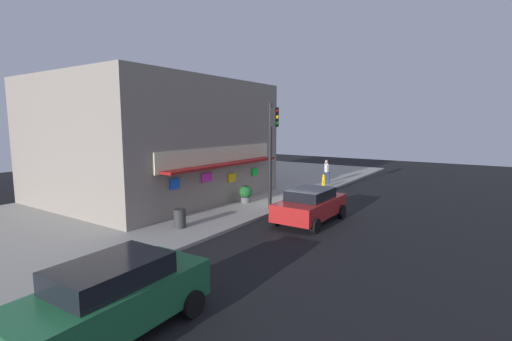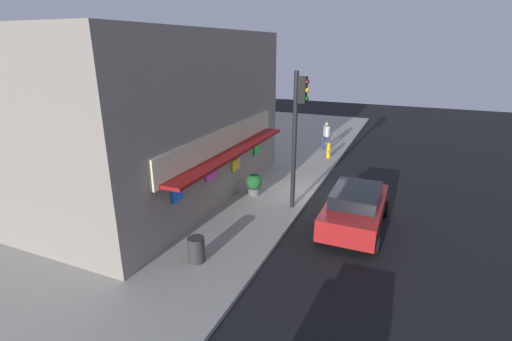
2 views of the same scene
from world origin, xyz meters
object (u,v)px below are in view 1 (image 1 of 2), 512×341
Objects in this scene: traffic_light at (272,143)px; trash_can at (180,218)px; pedestrian at (326,170)px; fire_hydrant at (324,181)px; parked_car_green at (112,298)px; potted_plant_by_doorway at (246,193)px; parked_car_red at (310,205)px.

traffic_light reaches higher than trash_can.
traffic_light is 6.01m from trash_can.
trash_can is 14.06m from pedestrian.
parked_car_green is (-18.56, -3.20, 0.28)m from fire_hydrant.
trash_can is 0.83× the size of potted_plant_by_doorway.
potted_plant_by_doorway is 12.77m from parked_car_green.
pedestrian is 1.79× the size of potted_plant_by_doorway.
pedestrian is 8.61m from potted_plant_by_doorway.
parked_car_green is at bearing -157.29° from potted_plant_by_doorway.
traffic_light is 9.44m from pedestrian.
trash_can is at bearing -174.72° from potted_plant_by_doorway.
pedestrian is (14.04, -0.64, 0.55)m from trash_can.
trash_can is 0.46× the size of pedestrian.
pedestrian reaches higher than parked_car_red.
potted_plant_by_doorway is at bearing 74.82° from traffic_light.
fire_hydrant is (7.33, 0.30, -2.98)m from traffic_light.
trash_can is at bearing 163.01° from traffic_light.
parked_car_green reaches higher than trash_can.
fire_hydrant is 18.84m from parked_car_green.
potted_plant_by_doorway is (5.51, 0.51, 0.12)m from trash_can.
trash_can is (-4.96, 1.52, -3.02)m from traffic_light.
potted_plant_by_doorway is at bearing 75.43° from parked_car_red.
trash_can is (-12.30, 1.22, -0.05)m from fire_hydrant.
potted_plant_by_doorway reaches higher than trash_can.
trash_can is at bearing 177.39° from pedestrian.
fire_hydrant is 0.53× the size of pedestrian.
parked_car_green is at bearing -169.46° from pedestrian.
traffic_light reaches higher than potted_plant_by_doorway.
parked_car_red is at bearing -104.07° from traffic_light.
pedestrian is at bearing -7.68° from potted_plant_by_doorway.
parked_car_red is 0.97× the size of parked_car_green.
parked_car_green is at bearing -144.80° from trash_can.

